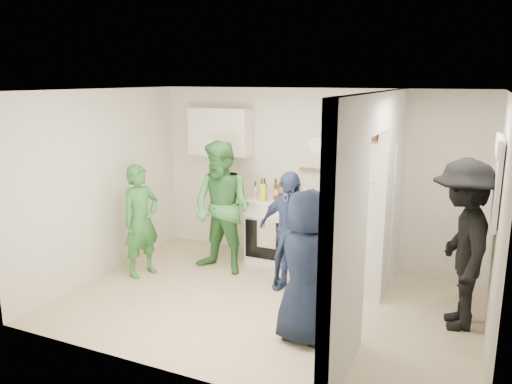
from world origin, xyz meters
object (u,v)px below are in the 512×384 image
at_px(person_denim, 289,231).
at_px(blue_bowl, 366,124).
at_px(stove, 276,230).
at_px(wicker_basket, 365,134).
at_px(person_green_left, 141,221).
at_px(person_green_center, 222,208).
at_px(person_navy, 306,268).
at_px(person_nook, 462,245).
at_px(fridge, 368,210).
at_px(yellow_cup_stack_top, 388,132).

bearing_deg(person_denim, blue_bowl, 65.63).
relative_size(stove, wicker_basket, 2.67).
xyz_separation_m(person_green_left, person_green_center, (0.94, 0.56, 0.15)).
bearing_deg(person_navy, stove, -59.55).
bearing_deg(stove, person_nook, -22.23).
height_order(fridge, person_green_left, fridge).
distance_m(person_green_center, person_nook, 3.06).
relative_size(blue_bowl, person_denim, 0.16).
distance_m(fridge, blue_bowl, 1.14).
xyz_separation_m(person_denim, person_navy, (0.61, -1.15, 0.03)).
height_order(wicker_basket, person_denim, wicker_basket).
xyz_separation_m(person_navy, person_nook, (1.39, 0.99, 0.12)).
bearing_deg(person_green_center, yellow_cup_stack_top, 23.15).
height_order(person_navy, person_nook, person_nook).
distance_m(stove, person_nook, 2.77).
distance_m(yellow_cup_stack_top, person_green_center, 2.39).
distance_m(wicker_basket, person_denim, 1.63).
xyz_separation_m(fridge, person_green_center, (-1.84, -0.66, -0.02)).
bearing_deg(stove, wicker_basket, 0.94).
relative_size(fridge, person_nook, 1.01).
bearing_deg(person_denim, wicker_basket, 65.63).
bearing_deg(person_green_center, person_navy, -31.06).
height_order(fridge, wicker_basket, wicker_basket).
distance_m(stove, person_denim, 1.07).
height_order(person_green_left, person_green_center, person_green_center).
height_order(fridge, person_denim, fridge).
bearing_deg(person_navy, person_green_center, -37.73).
bearing_deg(person_nook, fridge, -140.29).
height_order(stove, person_green_left, person_green_left).
xyz_separation_m(yellow_cup_stack_top, person_green_center, (-2.06, -0.56, -1.07)).
bearing_deg(wicker_basket, blue_bowl, 0.00).
relative_size(person_green_center, person_denim, 1.19).
bearing_deg(blue_bowl, person_green_left, -154.56).
relative_size(yellow_cup_stack_top, person_green_center, 0.14).
height_order(person_green_left, person_denim, person_denim).
distance_m(stove, person_navy, 2.34).
xyz_separation_m(person_green_left, person_navy, (2.59, -0.77, 0.03)).
height_order(blue_bowl, person_nook, blue_bowl).
bearing_deg(person_navy, person_green_left, -15.35).
bearing_deg(person_nook, blue_bowl, -139.41).
xyz_separation_m(blue_bowl, yellow_cup_stack_top, (0.32, -0.15, -0.08)).
relative_size(blue_bowl, person_navy, 0.15).
xyz_separation_m(person_green_center, person_denim, (1.04, -0.19, -0.14)).
bearing_deg(yellow_cup_stack_top, wicker_basket, 154.89).
bearing_deg(person_green_center, person_denim, -2.20).
bearing_deg(yellow_cup_stack_top, person_navy, -102.30).
xyz_separation_m(person_green_center, person_navy, (1.65, -1.33, -0.12)).
height_order(person_green_center, person_denim, person_green_center).
height_order(yellow_cup_stack_top, person_green_left, yellow_cup_stack_top).
distance_m(wicker_basket, blue_bowl, 0.13).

